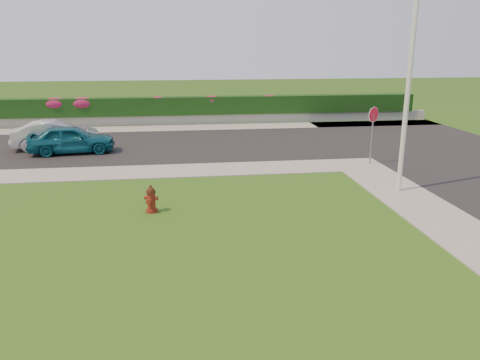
{
  "coord_description": "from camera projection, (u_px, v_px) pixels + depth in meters",
  "views": [
    {
      "loc": [
        -0.3,
        -8.97,
        4.77
      ],
      "look_at": [
        1.46,
        4.35,
        0.9
      ],
      "focal_mm": 35.0,
      "sensor_mm": 36.0,
      "label": 1
    }
  ],
  "objects": [
    {
      "name": "hedge",
      "position": [
        167.0,
        106.0,
        29.09
      ],
      "size": [
        32.0,
        0.9,
        1.1
      ],
      "primitive_type": "cube",
      "color": "black",
      "rests_on": "retaining_wall"
    },
    {
      "name": "sedan_teal",
      "position": [
        71.0,
        139.0,
        21.2
      ],
      "size": [
        3.92,
        1.93,
        1.28
      ],
      "primitive_type": "imported",
      "rotation": [
        0.0,
        0.0,
        1.68
      ],
      "color": "#0C4D61",
      "rests_on": "street_far"
    },
    {
      "name": "retaining_wall",
      "position": [
        167.0,
        120.0,
        29.23
      ],
      "size": [
        34.0,
        0.4,
        0.6
      ],
      "primitive_type": "cube",
      "color": "gray",
      "rests_on": "ground"
    },
    {
      "name": "sidewalk_far",
      "position": [
        29.0,
        176.0,
        17.72
      ],
      "size": [
        24.0,
        2.0,
        0.04
      ],
      "primitive_type": "cube",
      "color": "gray",
      "rests_on": "ground"
    },
    {
      "name": "flower_clump_b",
      "position": [
        55.0,
        104.0,
        28.09
      ],
      "size": [
        1.44,
        0.93,
        0.72
      ],
      "primitive_type": "ellipsoid",
      "color": "#A71C53",
      "rests_on": "hedge"
    },
    {
      "name": "curb_corner",
      "position": [
        358.0,
        165.0,
        19.35
      ],
      "size": [
        2.0,
        2.0,
        0.04
      ],
      "primitive_type": "cube",
      "color": "gray",
      "rests_on": "ground"
    },
    {
      "name": "utility_pole",
      "position": [
        407.0,
        96.0,
        14.97
      ],
      "size": [
        0.16,
        0.16,
        6.42
      ],
      "primitive_type": "cylinder",
      "color": "silver",
      "rests_on": "ground"
    },
    {
      "name": "street_far",
      "position": [
        82.0,
        148.0,
        22.61
      ],
      "size": [
        26.0,
        8.0,
        0.04
      ],
      "primitive_type": "cube",
      "color": "black",
      "rests_on": "ground"
    },
    {
      "name": "stop_sign",
      "position": [
        373.0,
        122.0,
        18.95
      ],
      "size": [
        0.57,
        0.36,
        2.42
      ],
      "rotation": [
        0.0,
        0.0,
        0.16
      ],
      "color": "slate",
      "rests_on": "ground"
    },
    {
      "name": "sidewalk_beyond",
      "position": [
        167.0,
        128.0,
        27.88
      ],
      "size": [
        34.0,
        2.0,
        0.04
      ],
      "primitive_type": "cube",
      "color": "gray",
      "rests_on": "ground"
    },
    {
      "name": "ground",
      "position": [
        199.0,
        279.0,
        9.91
      ],
      "size": [
        120.0,
        120.0,
        0.0
      ],
      "primitive_type": "plane",
      "color": "black",
      "rests_on": "ground"
    },
    {
      "name": "flower_clump_d",
      "position": [
        158.0,
        101.0,
        28.83
      ],
      "size": [
        1.07,
        0.69,
        0.54
      ],
      "primitive_type": "ellipsoid",
      "color": "#A71C53",
      "rests_on": "hedge"
    },
    {
      "name": "flower_clump_e",
      "position": [
        212.0,
        100.0,
        29.25
      ],
      "size": [
        1.13,
        0.72,
        0.56
      ],
      "primitive_type": "ellipsoid",
      "color": "#A71C53",
      "rests_on": "hedge"
    },
    {
      "name": "flower_clump_c",
      "position": [
        83.0,
        103.0,
        28.29
      ],
      "size": [
        1.48,
        0.95,
        0.74
      ],
      "primitive_type": "ellipsoid",
      "color": "#A71C53",
      "rests_on": "hedge"
    },
    {
      "name": "sedan_silver",
      "position": [
        56.0,
        134.0,
        22.26
      ],
      "size": [
        4.17,
        2.08,
        1.31
      ],
      "primitive_type": "imported",
      "rotation": [
        0.0,
        0.0,
        1.75
      ],
      "color": "#B3B5BB",
      "rests_on": "street_far"
    },
    {
      "name": "flower_clump_f",
      "position": [
        269.0,
        99.0,
        29.71
      ],
      "size": [
        1.07,
        0.69,
        0.53
      ],
      "primitive_type": "ellipsoid",
      "color": "#A71C53",
      "rests_on": "hedge"
    },
    {
      "name": "fire_hydrant",
      "position": [
        151.0,
        199.0,
        13.82
      ],
      "size": [
        0.43,
        0.41,
        0.82
      ],
      "rotation": [
        0.0,
        0.0,
        -0.39
      ],
      "color": "#520F0C",
      "rests_on": "ground"
    }
  ]
}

